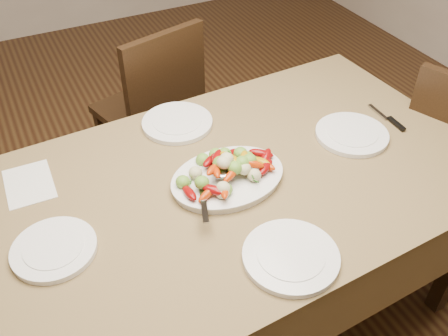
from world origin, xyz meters
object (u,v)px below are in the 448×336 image
(plate_right, at_px, (352,134))
(plate_near, at_px, (291,257))
(dining_table, at_px, (224,256))
(plate_left, at_px, (54,249))
(chair_far, at_px, (147,110))
(plate_far, at_px, (177,123))
(serving_platter, at_px, (228,179))

(plate_right, height_order, plate_near, same)
(dining_table, height_order, plate_left, plate_left)
(dining_table, xyz_separation_m, plate_near, (0.02, -0.37, 0.39))
(dining_table, distance_m, chair_far, 0.95)
(plate_left, xyz_separation_m, plate_near, (0.59, -0.33, 0.00))
(dining_table, distance_m, plate_far, 0.54)
(plate_left, bearing_deg, plate_right, 3.26)
(serving_platter, distance_m, plate_near, 0.37)
(chair_far, height_order, plate_near, chair_far)
(plate_right, bearing_deg, dining_table, -178.35)
(chair_far, xyz_separation_m, plate_left, (-0.61, -0.99, 0.29))
(serving_platter, relative_size, plate_right, 1.41)
(serving_platter, bearing_deg, plate_left, -175.75)
(plate_right, relative_size, plate_near, 0.97)
(plate_right, distance_m, plate_far, 0.66)
(chair_far, relative_size, plate_right, 3.54)
(dining_table, relative_size, plate_near, 6.68)
(serving_platter, xyz_separation_m, plate_near, (0.01, -0.37, -0.00))
(chair_far, height_order, plate_left, chair_far)
(plate_left, relative_size, plate_right, 0.91)
(serving_platter, relative_size, plate_far, 1.40)
(dining_table, relative_size, plate_right, 6.86)
(chair_far, xyz_separation_m, serving_platter, (-0.03, -0.95, 0.30))
(dining_table, bearing_deg, plate_right, 1.65)
(serving_platter, height_order, plate_right, serving_platter)
(serving_platter, bearing_deg, dining_table, 158.29)
(dining_table, relative_size, serving_platter, 4.87)
(plate_left, bearing_deg, plate_near, -28.92)
(plate_left, bearing_deg, serving_platter, 4.25)
(plate_left, relative_size, plate_near, 0.88)
(dining_table, height_order, plate_near, plate_near)
(chair_far, distance_m, plate_left, 1.20)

